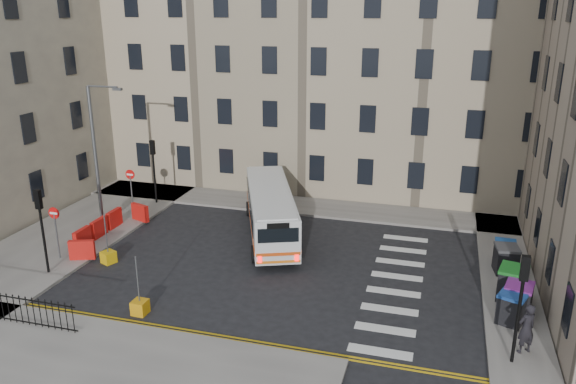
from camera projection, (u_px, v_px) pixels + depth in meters
The scene contains 22 objects.
ground at pixel (313, 270), 27.28m from camera, with size 120.00×120.00×0.00m, color black.
pavement_north at pixel (255, 202), 36.68m from camera, with size 36.00×3.20×0.15m, color slate.
pavement_east at pixel (503, 257), 28.54m from camera, with size 2.40×26.00×0.15m, color slate.
pavement_west at pixel (78, 231), 31.84m from camera, with size 6.00×22.00×0.15m, color slate.
pavement_sw at pixel (56, 363), 19.96m from camera, with size 20.00×6.00×0.15m, color slate.
terrace_north at pixel (271, 59), 40.58m from camera, with size 38.30×10.80×17.20m.
traffic_light_east at pixel (521, 293), 19.10m from camera, with size 0.28×0.22×4.10m.
traffic_light_nw at pixel (153, 162), 35.47m from camera, with size 0.28×0.22×4.10m.
traffic_light_sw at pixel (41, 218), 25.88m from camera, with size 0.28×0.22×4.10m.
streetlamp at pixel (95, 155), 31.16m from camera, with size 0.50×0.22×8.14m.
no_entry_north at pixel (131, 182), 34.02m from camera, with size 0.60×0.08×3.00m.
no_entry_south at pixel (55, 222), 27.63m from camera, with size 0.60×0.08×3.00m.
roadworks_barriers at pixel (105, 229), 30.64m from camera, with size 1.66×6.26×1.00m.
bus at pixel (270, 209), 30.99m from camera, with size 5.69×9.81×2.64m.
wheelie_bin_a at pixel (512, 307), 22.28m from camera, with size 1.35×1.44×1.27m.
wheelie_bin_b at pixel (518, 299), 22.86m from camera, with size 1.30×1.42×1.33m.
wheelie_bin_c at pixel (513, 283), 24.04m from camera, with size 1.41×1.54×1.45m.
wheelie_bin_d at pixel (506, 259), 26.51m from camera, with size 1.18×1.32×1.32m.
wheelie_bin_e at pixel (505, 254), 27.19m from camera, with size 1.01×1.15×1.24m.
pedestrian at pixel (526, 329), 20.20m from camera, with size 0.71×0.47×1.94m, color black.
bollard_yellow at pixel (109, 257), 27.95m from camera, with size 0.60×0.60×0.60m, color #D1A00B.
bollard_chevron at pixel (140, 307), 23.26m from camera, with size 0.60×0.60×0.60m, color #C6850B.
Camera 1 is at (5.66, -24.11, 12.10)m, focal length 35.00 mm.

